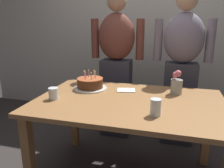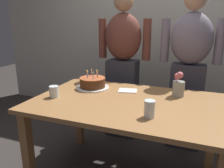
# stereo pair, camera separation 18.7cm
# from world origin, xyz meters

# --- Properties ---
(back_wall) EXTENTS (5.20, 0.10, 2.60)m
(back_wall) POSITION_xyz_m (0.00, 1.55, 1.30)
(back_wall) COLOR beige
(back_wall) RESTS_ON ground_plane
(dining_table) EXTENTS (1.50, 0.96, 0.74)m
(dining_table) POSITION_xyz_m (0.00, 0.00, 0.64)
(dining_table) COLOR olive
(dining_table) RESTS_ON ground_plane
(birthday_cake) EXTENTS (0.31, 0.31, 0.17)m
(birthday_cake) POSITION_xyz_m (-0.41, 0.21, 0.79)
(birthday_cake) COLOR white
(birthday_cake) RESTS_ON dining_table
(water_glass_near) EXTENTS (0.07, 0.07, 0.12)m
(water_glass_near) POSITION_xyz_m (0.23, -0.25, 0.80)
(water_glass_near) COLOR silver
(water_glass_near) RESTS_ON dining_table
(water_glass_far) EXTENTS (0.08, 0.08, 0.10)m
(water_glass_far) POSITION_xyz_m (-0.59, -0.13, 0.79)
(water_glass_far) COLOR silver
(water_glass_far) RESTS_ON dining_table
(napkin_stack) EXTENTS (0.18, 0.15, 0.01)m
(napkin_stack) POSITION_xyz_m (-0.07, 0.24, 0.74)
(napkin_stack) COLOR white
(napkin_stack) RESTS_ON dining_table
(flower_vase) EXTENTS (0.10, 0.10, 0.21)m
(flower_vase) POSITION_xyz_m (0.36, 0.26, 0.83)
(flower_vase) COLOR #999E93
(flower_vase) RESTS_ON dining_table
(person_man_bearded) EXTENTS (0.61, 0.27, 1.66)m
(person_man_bearded) POSITION_xyz_m (-0.30, 0.79, 0.87)
(person_man_bearded) COLOR #33333D
(person_man_bearded) RESTS_ON ground_plane
(person_woman_cardigan) EXTENTS (0.61, 0.27, 1.66)m
(person_woman_cardigan) POSITION_xyz_m (0.41, 0.79, 0.87)
(person_woman_cardigan) COLOR #33333D
(person_woman_cardigan) RESTS_ON ground_plane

